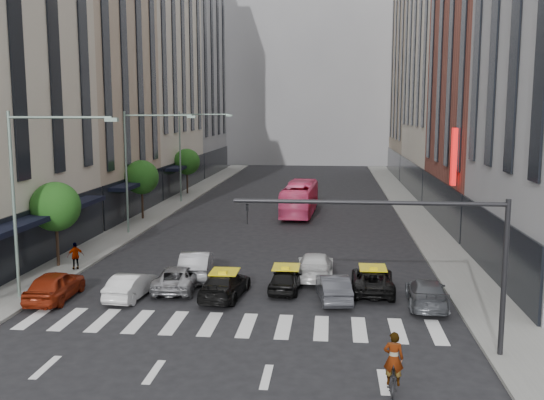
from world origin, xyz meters
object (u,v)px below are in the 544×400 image
(pedestrian_far, at_px, (76,256))
(car_red, at_px, (55,285))
(streetlamp_far, at_px, (189,144))
(taxi_left, at_px, (225,285))
(car_white_front, at_px, (131,285))
(streetlamp_near, at_px, (31,180))
(streetlamp_mid, at_px, (138,156))
(motorcycle, at_px, (393,379))
(taxi_center, at_px, (286,279))
(bus, at_px, (300,199))

(pedestrian_far, bearing_deg, car_red, 69.10)
(streetlamp_far, xyz_separation_m, pedestrian_far, (-0.36, -26.74, -4.97))
(pedestrian_far, bearing_deg, taxi_left, 123.07)
(car_white_front, bearing_deg, taxi_left, -168.74)
(streetlamp_near, bearing_deg, pedestrian_far, 93.87)
(streetlamp_mid, relative_size, pedestrian_far, 5.75)
(streetlamp_near, xyz_separation_m, motorcycle, (16.29, -8.20, -5.47))
(car_white_front, xyz_separation_m, taxi_center, (7.53, 1.87, -0.00))
(taxi_center, xyz_separation_m, motorcycle, (4.34, -10.86, -0.19))
(streetlamp_mid, distance_m, taxi_center, 18.67)
(motorcycle, bearing_deg, car_red, -21.95)
(car_white_front, height_order, bus, bus)
(streetlamp_near, relative_size, taxi_left, 2.01)
(motorcycle, bearing_deg, pedestrian_far, -32.71)
(taxi_center, distance_m, pedestrian_far, 12.58)
(taxi_center, xyz_separation_m, pedestrian_far, (-12.30, 2.60, 0.31))
(streetlamp_far, distance_m, car_white_front, 31.95)
(car_white_front, bearing_deg, streetlamp_mid, -68.75)
(car_white_front, xyz_separation_m, pedestrian_far, (-4.77, 4.47, 0.30))
(taxi_left, xyz_separation_m, motorcycle, (7.28, -9.49, -0.21))
(streetlamp_far, relative_size, pedestrian_far, 5.75)
(taxi_center, distance_m, motorcycle, 11.70)
(motorcycle, bearing_deg, streetlamp_far, -61.69)
(taxi_left, bearing_deg, motorcycle, 133.33)
(car_red, relative_size, car_white_front, 1.12)
(taxi_left, relative_size, taxi_center, 1.22)
(bus, relative_size, pedestrian_far, 6.62)
(streetlamp_near, distance_m, car_red, 5.24)
(car_white_front, relative_size, bus, 0.37)
(streetlamp_mid, xyz_separation_m, taxi_center, (11.94, -13.34, -5.28))
(streetlamp_near, height_order, car_red, streetlamp_near)
(pedestrian_far, bearing_deg, streetlamp_mid, -125.84)
(car_red, relative_size, bus, 0.42)
(taxi_left, distance_m, taxi_center, 3.24)
(streetlamp_near, bearing_deg, bus, 66.42)
(bus, height_order, motorcycle, bus)
(streetlamp_mid, bearing_deg, streetlamp_far, 90.00)
(car_red, xyz_separation_m, motorcycle, (15.44, -8.28, -0.30))
(streetlamp_mid, xyz_separation_m, bus, (11.37, 10.04, -4.46))
(taxi_center, xyz_separation_m, bus, (-0.58, 23.38, 0.82))
(streetlamp_near, relative_size, pedestrian_far, 5.75)
(bus, distance_m, pedestrian_far, 23.86)
(motorcycle, relative_size, pedestrian_far, 1.06)
(taxi_left, bearing_deg, pedestrian_far, -17.16)
(streetlamp_mid, distance_m, taxi_left, 18.03)
(streetlamp_near, xyz_separation_m, streetlamp_far, (0.00, 32.00, 0.00))
(streetlamp_far, height_order, taxi_left, streetlamp_far)
(car_white_front, distance_m, pedestrian_far, 6.54)
(car_red, bearing_deg, pedestrian_far, -78.87)
(motorcycle, height_order, pedestrian_far, pedestrian_far)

